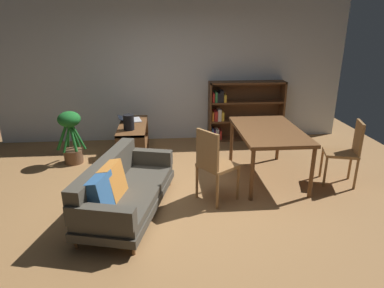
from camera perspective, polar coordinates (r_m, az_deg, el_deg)
The scene contains 11 objects.
ground_plane at distance 4.62m, azimuth -1.92°, elevation -9.59°, with size 8.16×8.16×0.00m, color #9E7042.
back_wall_panel at distance 6.79m, azimuth -3.32°, elevation 11.97°, with size 6.80×0.10×2.70m, color silver.
fabric_couch at distance 4.31m, azimuth -11.75°, elevation -7.34°, with size 1.17×1.90×0.71m.
media_console at distance 5.96m, azimuth -9.74°, elevation 0.27°, with size 0.45×1.22×0.63m.
open_laptop at distance 6.09m, azimuth -10.22°, elevation 4.08°, with size 0.45×0.40×0.08m.
desk_speaker at distance 5.54m, azimuth -10.55°, elevation 3.60°, with size 0.17×0.17×0.25m.
potted_floor_plant at distance 6.00m, azimuth -19.63°, elevation 1.58°, with size 0.50×0.39×0.90m.
dining_table at distance 5.17m, azimuth 12.70°, elevation 1.69°, with size 0.92×1.48×0.77m.
dining_chair_near at distance 4.42m, azimuth 3.64°, elevation -3.00°, with size 0.59×0.59×1.00m.
dining_chair_far at distance 5.39m, azimuth 24.49°, elevation -0.87°, with size 0.54×0.49×0.96m.
bookshelf at distance 6.95m, azimuth 8.22°, elevation 5.52°, with size 1.50×0.31×1.18m.
Camera 1 is at (-0.20, -4.03, 2.26)m, focal length 31.86 mm.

